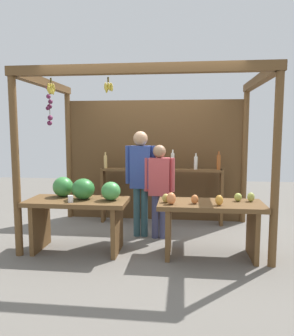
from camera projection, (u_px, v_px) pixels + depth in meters
The scene contains 7 objects.
ground_plane at pixel (148, 236), 5.21m from camera, with size 12.00×12.00×0.00m, color slate.
market_stall at pixel (151, 145), 5.53m from camera, with size 3.43×2.11×2.50m.
fruit_counter_left at pixel (80, 203), 4.52m from camera, with size 1.39×0.66×1.02m.
fruit_counter_right at pixel (210, 216), 4.30m from camera, with size 1.39×0.64×0.89m.
bottle_shelf_unit at pixel (162, 180), 5.85m from camera, with size 2.20×0.22×1.35m.
vendor_man at pixel (141, 174), 5.09m from camera, with size 0.48×0.23×1.68m.
vendor_woman at pixel (159, 184), 5.01m from camera, with size 0.48×0.20×1.47m.
Camera 1 is at (0.54, -5.02, 1.68)m, focal length 34.59 mm.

